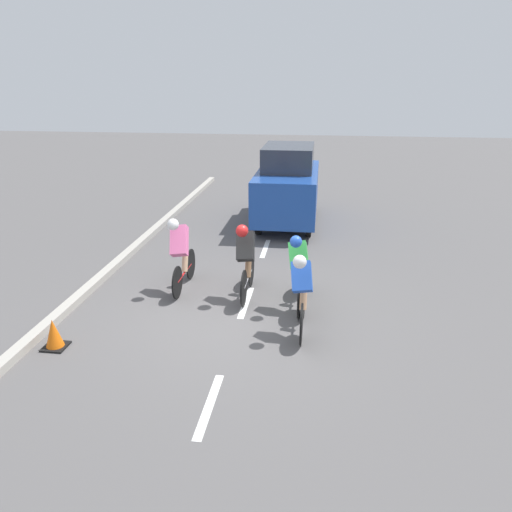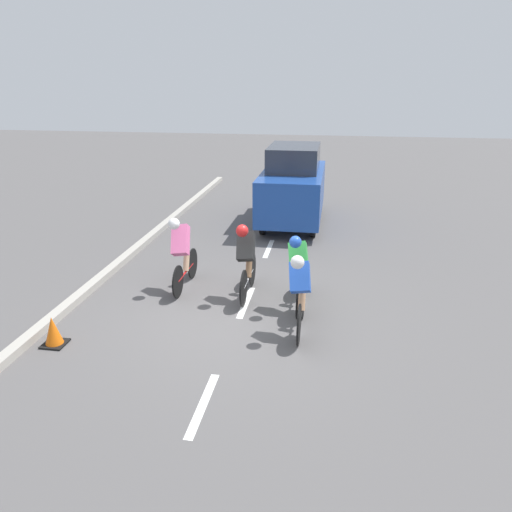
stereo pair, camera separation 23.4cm
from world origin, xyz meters
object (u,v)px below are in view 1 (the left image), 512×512
(cyclist_black, at_px, (246,258))
(support_car, at_px, (288,186))
(cyclist_pink, at_px, (181,251))
(cyclist_green, at_px, (299,269))
(traffic_cone, at_px, (54,334))
(cyclist_blue, at_px, (302,290))

(cyclist_black, bearing_deg, support_car, -94.23)
(cyclist_black, relative_size, cyclist_pink, 1.01)
(cyclist_pink, bearing_deg, cyclist_black, 172.06)
(support_car, bearing_deg, cyclist_pink, 71.51)
(cyclist_black, height_order, cyclist_green, cyclist_black)
(support_car, xyz_separation_m, traffic_cone, (3.11, 7.71, -0.87))
(support_car, bearing_deg, cyclist_green, 96.35)
(cyclist_black, height_order, cyclist_pink, cyclist_pink)
(support_car, relative_size, traffic_cone, 7.88)
(cyclist_pink, bearing_deg, traffic_cone, 61.41)
(cyclist_green, height_order, traffic_cone, cyclist_green)
(cyclist_black, distance_m, cyclist_pink, 1.35)
(cyclist_blue, relative_size, cyclist_pink, 0.98)
(cyclist_blue, xyz_separation_m, support_car, (0.73, -6.65, 0.35))
(cyclist_green, distance_m, support_car, 5.74)
(cyclist_pink, relative_size, support_car, 0.43)
(cyclist_green, relative_size, traffic_cone, 3.44)
(cyclist_blue, height_order, support_car, support_car)
(cyclist_black, relative_size, traffic_cone, 3.44)
(cyclist_green, xyz_separation_m, traffic_cone, (3.74, 2.02, -0.52))
(cyclist_green, bearing_deg, cyclist_pink, -12.13)
(traffic_cone, bearing_deg, cyclist_black, -139.21)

